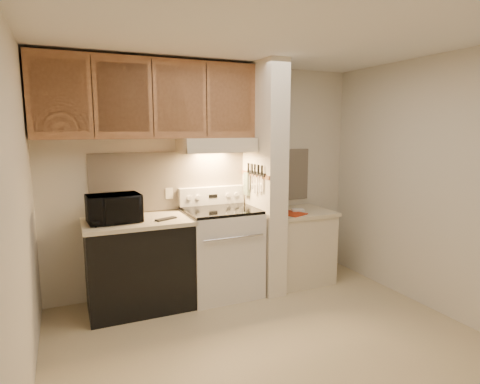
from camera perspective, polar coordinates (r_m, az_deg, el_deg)
floor at (r=3.63m, az=4.45°, el=-20.68°), size 3.60×3.60×0.00m
ceiling at (r=3.24m, az=5.02°, el=21.52°), size 3.60×3.60×0.00m
wall_back at (r=4.56m, az=-4.30°, el=2.08°), size 3.60×2.50×0.02m
wall_left at (r=2.84m, az=-29.20°, el=-3.24°), size 0.02×3.00×2.50m
wall_right at (r=4.35m, az=26.03°, el=0.86°), size 0.02×3.00×2.50m
backsplash at (r=4.56m, az=-4.25°, el=1.88°), size 2.60×0.02×0.63m
range_body at (r=4.41m, az=-2.67°, el=-8.65°), size 0.76×0.65×0.92m
oven_window at (r=4.12m, az=-1.06°, el=-9.34°), size 0.50×0.01×0.30m
oven_handle at (r=4.03m, az=-0.85°, el=-6.52°), size 0.65×0.02×0.02m
cooktop at (r=4.30m, az=-2.71°, el=-2.59°), size 0.74×0.64×0.03m
range_backguard at (r=4.54m, az=-4.02°, el=-0.51°), size 0.76×0.08×0.20m
range_display at (r=4.50m, az=-3.84°, el=-0.59°), size 0.10×0.01×0.04m
range_knob_left_outer at (r=4.41m, az=-7.25°, el=-0.83°), size 0.05×0.02×0.05m
range_knob_left_inner at (r=4.44m, az=-6.01°, el=-0.75°), size 0.05×0.02×0.05m
range_knob_right_inner at (r=4.56m, az=-1.70°, el=-0.44°), size 0.05×0.02×0.05m
range_knob_right_outer at (r=4.60m, az=-0.55°, el=-0.36°), size 0.05×0.02×0.05m
dishwasher_front at (r=4.21m, az=-14.13°, el=-10.15°), size 1.00×0.63×0.87m
left_countertop at (r=4.09m, az=-14.37°, el=-4.10°), size 1.04×0.67×0.04m
spoon_rest at (r=4.02m, az=-10.48°, el=-3.78°), size 0.23×0.16×0.02m
teal_jar at (r=4.26m, az=-18.54°, el=-2.86°), size 0.11×0.11×0.09m
outlet at (r=4.43m, az=-10.04°, el=-0.21°), size 0.08×0.01×0.12m
microwave at (r=4.01m, az=-17.51°, el=-2.24°), size 0.51×0.37×0.27m
partition_pillar at (r=4.45m, az=3.43°, el=1.91°), size 0.22×0.70×2.50m
pillar_trim at (r=4.39m, az=2.08°, el=2.48°), size 0.01×0.70×0.04m
knife_strip at (r=4.34m, az=2.30°, el=2.67°), size 0.02×0.42×0.04m
knife_blade_a at (r=4.22m, az=3.02°, el=1.12°), size 0.01×0.03×0.16m
knife_handle_a at (r=4.18m, az=3.14°, el=3.12°), size 0.02×0.02×0.10m
knife_blade_b at (r=4.27m, az=2.67°, el=1.08°), size 0.01×0.04×0.18m
knife_handle_b at (r=4.25m, az=2.66°, el=3.22°), size 0.02×0.02×0.10m
knife_blade_c at (r=4.35m, az=2.17°, el=1.09°), size 0.01×0.04×0.20m
knife_handle_c at (r=4.33m, az=2.14°, el=3.33°), size 0.02×0.02×0.10m
knife_blade_d at (r=4.41m, az=1.77°, el=1.46°), size 0.01×0.04×0.16m
knife_handle_d at (r=4.40m, az=1.73°, el=3.42°), size 0.02×0.02×0.10m
knife_blade_e at (r=4.50m, az=1.23°, el=1.49°), size 0.01×0.04×0.18m
knife_handle_e at (r=4.49m, az=1.19°, el=3.53°), size 0.02×0.02×0.10m
oven_mitt at (r=4.55m, az=0.96°, el=1.17°), size 0.03×0.11×0.26m
right_cab_base at (r=4.84m, az=8.22°, el=-7.80°), size 0.70×0.60×0.81m
right_countertop at (r=4.74m, az=8.34°, el=-2.88°), size 0.74×0.64×0.04m
red_folder at (r=4.55m, az=7.15°, el=-3.02°), size 0.34×0.39×0.01m
white_box at (r=4.66m, az=8.19°, el=-2.60°), size 0.15×0.12×0.04m
range_hood at (r=4.33m, az=-3.38°, el=6.70°), size 0.78×0.44×0.15m
hood_lip at (r=4.13m, az=-2.35°, el=5.98°), size 0.78×0.04×0.06m
upper_cabinets at (r=4.19m, az=-12.76°, el=12.72°), size 2.18×0.33×0.77m
cab_door_a at (r=3.95m, az=-24.29°, el=12.41°), size 0.46×0.01×0.63m
cab_gap_a at (r=3.96m, az=-20.25°, el=12.63°), size 0.01×0.01×0.73m
cab_door_b at (r=3.99m, az=-16.25°, el=12.79°), size 0.46×0.01×0.63m
cab_gap_b at (r=4.03m, az=-12.31°, el=12.89°), size 0.01×0.01×0.73m
cab_door_c at (r=4.10m, az=-8.48°, el=12.93°), size 0.46×0.01×0.63m
cab_gap_c at (r=4.18m, az=-4.78°, el=12.92°), size 0.01×0.01×0.73m
cab_door_d at (r=4.28m, az=-1.24°, el=12.85°), size 0.46×0.01×0.63m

